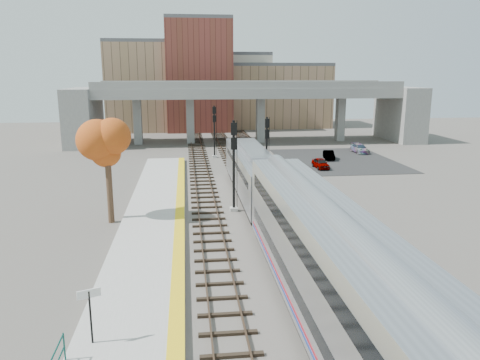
{
  "coord_description": "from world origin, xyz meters",
  "views": [
    {
      "loc": [
        -4.75,
        -28.04,
        10.73
      ],
      "look_at": [
        -0.59,
        7.56,
        2.5
      ],
      "focal_mm": 35.0,
      "sensor_mm": 36.0,
      "label": 1
    }
  ],
  "objects_px": {
    "signal_mast_near": "(234,167)",
    "tree": "(107,147)",
    "locomotive": "(253,172)",
    "coach": "(333,274)",
    "car_a": "(321,163)",
    "car_c": "(360,148)",
    "signal_mast_far": "(214,133)",
    "signal_mast_mid": "(267,152)",
    "car_b": "(329,155)"
  },
  "relations": [
    {
      "from": "car_c",
      "to": "car_a",
      "type": "bearing_deg",
      "value": -132.23
    },
    {
      "from": "car_b",
      "to": "car_c",
      "type": "height_order",
      "value": "car_c"
    },
    {
      "from": "tree",
      "to": "car_a",
      "type": "xyz_separation_m",
      "value": [
        20.86,
        17.47,
        -4.97
      ]
    },
    {
      "from": "car_a",
      "to": "tree",
      "type": "bearing_deg",
      "value": -141.93
    },
    {
      "from": "coach",
      "to": "tree",
      "type": "bearing_deg",
      "value": 124.13
    },
    {
      "from": "car_b",
      "to": "car_c",
      "type": "bearing_deg",
      "value": 47.49
    },
    {
      "from": "tree",
      "to": "car_b",
      "type": "bearing_deg",
      "value": 44.19
    },
    {
      "from": "locomotive",
      "to": "car_c",
      "type": "height_order",
      "value": "locomotive"
    },
    {
      "from": "signal_mast_mid",
      "to": "car_a",
      "type": "relative_size",
      "value": 1.97
    },
    {
      "from": "signal_mast_near",
      "to": "tree",
      "type": "xyz_separation_m",
      "value": [
        -9.24,
        -1.75,
        1.99
      ]
    },
    {
      "from": "signal_mast_near",
      "to": "car_b",
      "type": "relative_size",
      "value": 2.16
    },
    {
      "from": "signal_mast_far",
      "to": "car_a",
      "type": "relative_size",
      "value": 1.99
    },
    {
      "from": "locomotive",
      "to": "signal_mast_far",
      "type": "bearing_deg",
      "value": 96.0
    },
    {
      "from": "signal_mast_mid",
      "to": "coach",
      "type": "bearing_deg",
      "value": -94.21
    },
    {
      "from": "locomotive",
      "to": "tree",
      "type": "bearing_deg",
      "value": -152.56
    },
    {
      "from": "coach",
      "to": "tree",
      "type": "height_order",
      "value": "tree"
    },
    {
      "from": "tree",
      "to": "car_c",
      "type": "height_order",
      "value": "tree"
    },
    {
      "from": "signal_mast_near",
      "to": "signal_mast_mid",
      "type": "relative_size",
      "value": 1.09
    },
    {
      "from": "locomotive",
      "to": "signal_mast_near",
      "type": "distance_m",
      "value": 4.82
    },
    {
      "from": "signal_mast_near",
      "to": "tree",
      "type": "relative_size",
      "value": 0.96
    },
    {
      "from": "tree",
      "to": "car_c",
      "type": "bearing_deg",
      "value": 43.11
    },
    {
      "from": "locomotive",
      "to": "signal_mast_mid",
      "type": "bearing_deg",
      "value": 66.25
    },
    {
      "from": "signal_mast_mid",
      "to": "signal_mast_far",
      "type": "bearing_deg",
      "value": 104.88
    },
    {
      "from": "signal_mast_near",
      "to": "coach",
      "type": "bearing_deg",
      "value": -83.52
    },
    {
      "from": "tree",
      "to": "car_b",
      "type": "xyz_separation_m",
      "value": [
        23.5,
        22.85,
        -5.0
      ]
    },
    {
      "from": "tree",
      "to": "signal_mast_mid",
      "type": "bearing_deg",
      "value": 38.03
    },
    {
      "from": "signal_mast_mid",
      "to": "signal_mast_far",
      "type": "distance_m",
      "value": 15.97
    },
    {
      "from": "tree",
      "to": "car_b",
      "type": "height_order",
      "value": "tree"
    },
    {
      "from": "locomotive",
      "to": "signal_mast_near",
      "type": "relative_size",
      "value": 2.65
    },
    {
      "from": "coach",
      "to": "car_a",
      "type": "distance_m",
      "value": 35.56
    },
    {
      "from": "tree",
      "to": "signal_mast_far",
      "type": "bearing_deg",
      "value": 70.35
    },
    {
      "from": "signal_mast_mid",
      "to": "tree",
      "type": "xyz_separation_m",
      "value": [
        -13.34,
        -10.43,
        2.38
      ]
    },
    {
      "from": "coach",
      "to": "signal_mast_mid",
      "type": "distance_m",
      "value": 27.23
    },
    {
      "from": "signal_mast_near",
      "to": "tree",
      "type": "distance_m",
      "value": 9.61
    },
    {
      "from": "signal_mast_mid",
      "to": "car_c",
      "type": "xyz_separation_m",
      "value": [
        15.91,
        16.94,
        -2.58
      ]
    },
    {
      "from": "signal_mast_near",
      "to": "car_a",
      "type": "distance_m",
      "value": 19.78
    },
    {
      "from": "car_c",
      "to": "tree",
      "type": "bearing_deg",
      "value": -138.87
    },
    {
      "from": "signal_mast_near",
      "to": "tree",
      "type": "height_order",
      "value": "tree"
    },
    {
      "from": "tree",
      "to": "signal_mast_near",
      "type": "bearing_deg",
      "value": 10.75
    },
    {
      "from": "signal_mast_far",
      "to": "car_b",
      "type": "xyz_separation_m",
      "value": [
        14.27,
        -3.01,
        -2.66
      ]
    },
    {
      "from": "coach",
      "to": "car_a",
      "type": "relative_size",
      "value": 7.43
    },
    {
      "from": "car_b",
      "to": "coach",
      "type": "bearing_deg",
      "value": -97.86
    },
    {
      "from": "locomotive",
      "to": "car_c",
      "type": "distance_m",
      "value": 28.02
    },
    {
      "from": "car_b",
      "to": "car_c",
      "type": "relative_size",
      "value": 0.83
    },
    {
      "from": "signal_mast_far",
      "to": "car_b",
      "type": "bearing_deg",
      "value": -11.93
    },
    {
      "from": "signal_mast_far",
      "to": "car_b",
      "type": "distance_m",
      "value": 14.82
    },
    {
      "from": "car_b",
      "to": "signal_mast_near",
      "type": "bearing_deg",
      "value": -114.84
    },
    {
      "from": "coach",
      "to": "signal_mast_mid",
      "type": "xyz_separation_m",
      "value": [
        2.0,
        27.15,
        0.41
      ]
    },
    {
      "from": "signal_mast_near",
      "to": "signal_mast_mid",
      "type": "xyz_separation_m",
      "value": [
        4.1,
        8.68,
        -0.4
      ]
    },
    {
      "from": "locomotive",
      "to": "coach",
      "type": "height_order",
      "value": "coach"
    }
  ]
}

